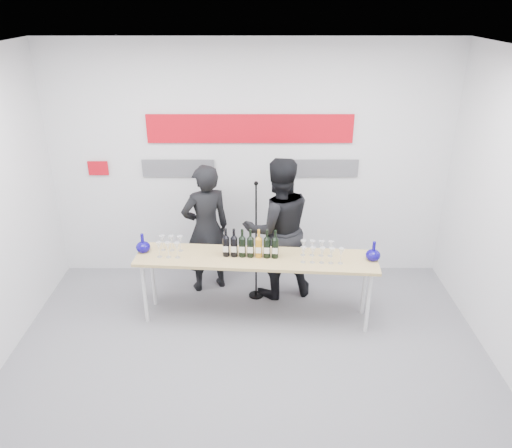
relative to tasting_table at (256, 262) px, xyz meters
name	(u,v)px	position (x,y,z in m)	size (l,w,h in m)	color
ground	(249,367)	(-0.07, -0.86, -0.74)	(5.00, 5.00, 0.00)	slate
back_wall	(250,164)	(-0.07, 1.14, 0.76)	(5.00, 0.04, 3.00)	silver
signage	(246,140)	(-0.13, 1.11, 1.07)	(3.38, 0.02, 0.79)	red
tasting_table	(256,262)	(0.00, 0.00, 0.00)	(2.69, 0.73, 0.80)	tan
wine_bottles	(250,243)	(-0.06, 0.01, 0.23)	(0.62, 0.12, 0.33)	black
decanter_left	(143,243)	(-1.27, 0.13, 0.17)	(0.16, 0.16, 0.21)	#0F0678
decanter_right	(373,251)	(1.27, -0.06, 0.17)	(0.16, 0.16, 0.21)	#0F0678
glasses_left	(170,246)	(-0.95, 0.07, 0.15)	(0.28, 0.24, 0.18)	silver
glasses_right	(320,252)	(0.69, -0.06, 0.15)	(0.46, 0.25, 0.18)	silver
presenter_left	(206,229)	(-0.61, 0.67, 0.08)	(0.60, 0.39, 1.64)	black
presenter_right	(278,229)	(0.26, 0.55, 0.14)	(0.86, 0.67, 1.76)	black
mic_stand	(256,263)	(0.00, 0.45, -0.27)	(0.18, 0.18, 1.53)	black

